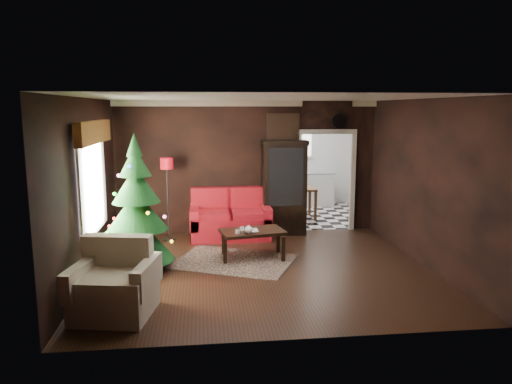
{
  "coord_description": "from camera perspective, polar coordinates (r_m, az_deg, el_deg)",
  "views": [
    {
      "loc": [
        -0.98,
        -7.62,
        2.62
      ],
      "look_at": [
        0.0,
        0.9,
        1.15
      ],
      "focal_mm": 33.87,
      "sensor_mm": 36.0,
      "label": 1
    }
  ],
  "objects": [
    {
      "name": "teapot",
      "position": [
        8.32,
        -0.9,
        -4.47
      ],
      "size": [
        0.17,
        0.17,
        0.15
      ],
      "primitive_type": null,
      "rotation": [
        0.0,
        0.0,
        -0.11
      ],
      "color": "white",
      "rests_on": "coffee_table"
    },
    {
      "name": "left_window",
      "position": [
        8.09,
        -18.84,
        0.89
      ],
      "size": [
        0.05,
        1.6,
        1.4
      ],
      "primitive_type": "cube",
      "color": "white",
      "rests_on": "wall_left"
    },
    {
      "name": "cup_a",
      "position": [
        8.56,
        -1.66,
        -4.35
      ],
      "size": [
        0.08,
        0.08,
        0.07
      ],
      "primitive_type": "cylinder",
      "rotation": [
        0.0,
        0.0,
        0.06
      ],
      "color": "white",
      "rests_on": "coffee_table"
    },
    {
      "name": "kitchen_window",
      "position": [
        13.37,
        5.05,
        5.76
      ],
      "size": [
        0.7,
        0.06,
        0.7
      ],
      "primitive_type": "cube",
      "color": "white",
      "rests_on": "ground"
    },
    {
      "name": "book",
      "position": [
        8.49,
        -1.05,
        -3.8
      ],
      "size": [
        0.19,
        0.02,
        0.26
      ],
      "primitive_type": "imported",
      "rotation": [
        0.0,
        0.0,
        0.01
      ],
      "color": "gray",
      "rests_on": "coffee_table"
    },
    {
      "name": "painting",
      "position": [
        10.22,
        3.21,
        7.65
      ],
      "size": [
        0.62,
        0.05,
        0.52
      ],
      "primitive_type": "cube",
      "color": "#B97F42",
      "rests_on": "wall_back"
    },
    {
      "name": "armchair",
      "position": [
        6.53,
        -16.4,
        -10.0
      ],
      "size": [
        1.15,
        1.15,
        1.0
      ],
      "primitive_type": null,
      "rotation": [
        0.0,
        0.0,
        -0.19
      ],
      "color": "beige",
      "rests_on": "ground"
    },
    {
      "name": "cup_b",
      "position": [
        8.35,
        -2.2,
        -4.72
      ],
      "size": [
        0.1,
        0.1,
        0.06
      ],
      "primitive_type": "cylinder",
      "rotation": [
        0.0,
        0.0,
        -0.35
      ],
      "color": "white",
      "rests_on": "coffee_table"
    },
    {
      "name": "ceiling",
      "position": [
        7.68,
        0.78,
        11.07
      ],
      "size": [
        5.5,
        5.5,
        0.0
      ],
      "primitive_type": "plane",
      "rotation": [
        3.14,
        0.0,
        0.0
      ],
      "color": "white",
      "rests_on": "ground"
    },
    {
      "name": "wall_clock",
      "position": [
        10.49,
        9.77,
        8.28
      ],
      "size": [
        0.32,
        0.32,
        0.06
      ],
      "primitive_type": "cylinder",
      "color": "white",
      "rests_on": "wall_back"
    },
    {
      "name": "kitchen_table",
      "position": [
        11.78,
        5.22,
        -1.29
      ],
      "size": [
        0.7,
        0.7,
        0.75
      ],
      "primitive_type": null,
      "color": "brown",
      "rests_on": "ground"
    },
    {
      "name": "christmas_tree",
      "position": [
        8.09,
        -13.91,
        -1.75
      ],
      "size": [
        1.28,
        1.28,
        2.25
      ],
      "primitive_type": null,
      "rotation": [
        0.0,
        0.0,
        -0.09
      ],
      "color": "black",
      "rests_on": "ground"
    },
    {
      "name": "kitchen_counter",
      "position": [
        13.27,
        5.19,
        0.29
      ],
      "size": [
        1.8,
        0.6,
        0.9
      ],
      "primitive_type": "cube",
      "color": "silver",
      "rests_on": "ground"
    },
    {
      "name": "valance",
      "position": [
        8.0,
        -18.6,
        6.72
      ],
      "size": [
        0.12,
        2.1,
        0.35
      ],
      "primitive_type": "cube",
      "color": "brown",
      "rests_on": "wall_left"
    },
    {
      "name": "curio_cabinet",
      "position": [
        10.17,
        3.32,
        0.27
      ],
      "size": [
        0.9,
        0.45,
        1.9
      ],
      "primitive_type": null,
      "color": "black",
      "rests_on": "ground"
    },
    {
      "name": "rug",
      "position": [
        8.51,
        -2.68,
        -8.18
      ],
      "size": [
        2.4,
        2.14,
        0.01
      ],
      "primitive_type": "cube",
      "rotation": [
        0.0,
        0.0,
        -0.43
      ],
      "color": "#301E28",
      "rests_on": "ground"
    },
    {
      "name": "wall_right",
      "position": [
        8.57,
        19.33,
        0.99
      ],
      "size": [
        0.0,
        5.5,
        5.5
      ],
      "primitive_type": "plane",
      "rotation": [
        1.57,
        0.0,
        -1.57
      ],
      "color": "black",
      "rests_on": "ground"
    },
    {
      "name": "floor_lamp",
      "position": [
        9.87,
        -10.37,
        -0.87
      ],
      "size": [
        0.35,
        0.35,
        1.68
      ],
      "primitive_type": null,
      "rotation": [
        0.0,
        0.0,
        -0.3
      ],
      "color": "black",
      "rests_on": "ground"
    },
    {
      "name": "loveseat",
      "position": [
        9.91,
        -3.06,
        -2.63
      ],
      "size": [
        1.7,
        0.9,
        1.0
      ],
      "primitive_type": null,
      "color": "maroon",
      "rests_on": "ground"
    },
    {
      "name": "coffee_table",
      "position": [
        8.64,
        -0.41,
        -6.13
      ],
      "size": [
        1.2,
        0.85,
        0.49
      ],
      "primitive_type": null,
      "rotation": [
        0.0,
        0.0,
        0.19
      ],
      "color": "#372618",
      "rests_on": "rug"
    },
    {
      "name": "wall_left",
      "position": [
        7.92,
        -19.4,
        0.3
      ],
      "size": [
        0.0,
        5.5,
        5.5
      ],
      "primitive_type": "plane",
      "rotation": [
        1.57,
        0.0,
        1.57
      ],
      "color": "black",
      "rests_on": "ground"
    },
    {
      "name": "wall_back",
      "position": [
        10.24,
        -1.02,
        2.89
      ],
      "size": [
        5.5,
        0.0,
        5.5
      ],
      "primitive_type": "plane",
      "rotation": [
        1.57,
        0.0,
        0.0
      ],
      "color": "black",
      "rests_on": "ground"
    },
    {
      "name": "kitchen_floor",
      "position": [
        12.21,
        6.29,
        -2.71
      ],
      "size": [
        3.0,
        3.0,
        0.0
      ],
      "primitive_type": "plane",
      "color": "white",
      "rests_on": "ground"
    },
    {
      "name": "wall_front",
      "position": [
        5.35,
        4.16,
        -3.49
      ],
      "size": [
        5.5,
        0.0,
        5.5
      ],
      "primitive_type": "plane",
      "rotation": [
        -1.57,
        0.0,
        0.0
      ],
      "color": "black",
      "rests_on": "ground"
    },
    {
      "name": "floor",
      "position": [
        8.11,
        0.73,
        -9.11
      ],
      "size": [
        5.5,
        5.5,
        0.0
      ],
      "primitive_type": "plane",
      "color": "black",
      "rests_on": "ground"
    },
    {
      "name": "doorway",
      "position": [
        10.58,
        8.19,
        1.1
      ],
      "size": [
        1.1,
        0.1,
        2.1
      ],
      "primitive_type": null,
      "color": "beige",
      "rests_on": "ground"
    }
  ]
}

